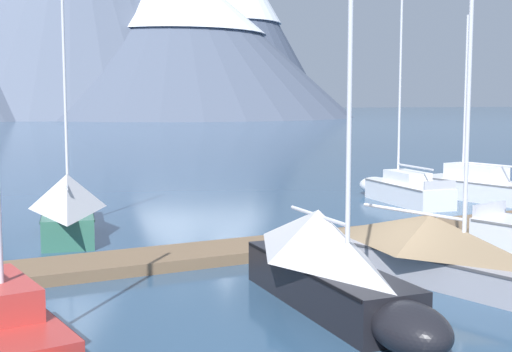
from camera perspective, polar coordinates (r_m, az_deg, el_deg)
name	(u,v)px	position (r m, az deg, el deg)	size (l,w,h in m)	color
ground_plane	(356,283)	(17.07, 8.19, -8.71)	(700.00, 700.00, 0.00)	#2D4C6B
mountain_rear_spur	(179,34)	(186.61, -6.33, 11.46)	(91.40, 91.40, 40.79)	#4C566B
mountain_north_horn	(226,16)	(217.30, -2.50, 13.00)	(63.09, 63.09, 56.48)	#424C60
dock	(283,246)	(20.44, 2.26, -5.73)	(29.05, 3.85, 0.30)	brown
sailboat_second_berth	(3,331)	(12.60, -20.02, -11.85)	(2.28, 5.89, 7.09)	#B2332D
sailboat_mid_dock_port	(68,204)	(24.02, -15.16, -2.20)	(2.63, 7.62, 8.07)	#336B56
sailboat_mid_dock_starboard	(331,264)	(14.79, 6.13, -7.21)	(1.80, 6.75, 8.98)	black
sailboat_far_berth	(446,252)	(17.29, 15.34, -6.05)	(3.21, 7.10, 7.45)	#93939E
sailboat_end_of_dock	(401,189)	(30.71, 11.76, -1.03)	(1.97, 6.29, 9.00)	white
sailboat_last_slip	(469,185)	(32.54, 17.08, -0.71)	(2.96, 7.05, 8.12)	silver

